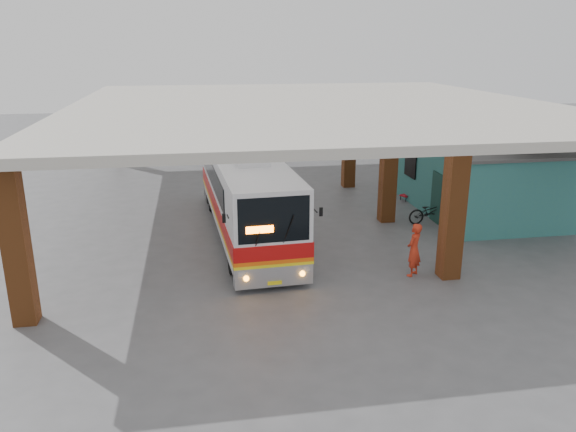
# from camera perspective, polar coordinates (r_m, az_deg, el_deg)

# --- Properties ---
(ground) EXTENTS (90.00, 90.00, 0.00)m
(ground) POSITION_cam_1_polar(r_m,az_deg,el_deg) (20.51, 4.70, -3.41)
(ground) COLOR #515154
(ground) RESTS_ON ground
(brick_columns) EXTENTS (20.10, 21.60, 4.35)m
(brick_columns) POSITION_cam_1_polar(r_m,az_deg,el_deg) (24.91, 5.21, 5.50)
(brick_columns) COLOR brown
(brick_columns) RESTS_ON ground
(canopy_roof) EXTENTS (21.00, 23.00, 0.30)m
(canopy_roof) POSITION_cam_1_polar(r_m,az_deg,el_deg) (25.78, 2.46, 11.18)
(canopy_roof) COLOR beige
(canopy_roof) RESTS_ON brick_columns
(shop_building) EXTENTS (5.20, 8.20, 3.11)m
(shop_building) POSITION_cam_1_polar(r_m,az_deg,el_deg) (26.34, 18.64, 3.94)
(shop_building) COLOR teal
(shop_building) RESTS_ON ground
(coach_bus) EXTENTS (3.02, 11.60, 3.35)m
(coach_bus) POSITION_cam_1_polar(r_m,az_deg,el_deg) (21.75, -4.34, 2.41)
(coach_bus) COLOR silver
(coach_bus) RESTS_ON ground
(motorcycle) EXTENTS (1.99, 0.85, 1.02)m
(motorcycle) POSITION_cam_1_polar(r_m,az_deg,el_deg) (23.95, 14.27, 0.44)
(motorcycle) COLOR black
(motorcycle) RESTS_ON ground
(pedestrian) EXTENTS (0.75, 0.74, 1.75)m
(pedestrian) POSITION_cam_1_polar(r_m,az_deg,el_deg) (18.37, 12.68, -3.36)
(pedestrian) COLOR red
(pedestrian) RESTS_ON ground
(red_chair) EXTENTS (0.58, 0.58, 0.84)m
(red_chair) POSITION_cam_1_polar(r_m,az_deg,el_deg) (27.32, 12.06, 2.38)
(red_chair) COLOR #AE121E
(red_chair) RESTS_ON ground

